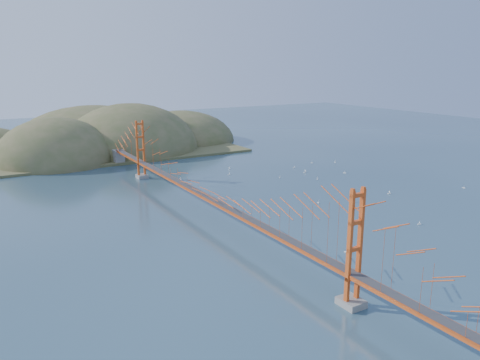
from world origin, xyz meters
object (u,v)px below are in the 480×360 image
bridge (208,173)px  sailboat_2 (389,193)px  sailboat_1 (352,202)px  sailboat_0 (318,202)px

bridge → sailboat_2: (34.05, -4.07, -6.86)m
sailboat_1 → sailboat_0: 5.79m
sailboat_2 → sailboat_0: sailboat_2 is taller
sailboat_1 → sailboat_0: bearing=153.5°
sailboat_1 → sailboat_2: bearing=4.0°
sailboat_1 → sailboat_0: (-5.18, 2.58, -0.02)m
sailboat_2 → sailboat_0: 14.81m
sailboat_1 → sailboat_0: size_ratio=1.21×
sailboat_2 → sailboat_1: bearing=-176.0°
bridge → sailboat_2: bridge is taller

